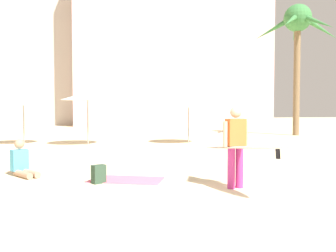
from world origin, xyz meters
TOP-DOWN VIEW (x-y plane):
  - ground at (0.00, 0.00)m, footprint 120.00×120.00m
  - hotel_pink at (6.21, 32.99)m, footprint 20.15×8.15m
  - hotel_tower_gray at (-9.94, 38.36)m, footprint 17.85×11.73m
  - palm_tree_far_left at (10.88, 15.33)m, footprint 4.97×5.46m
  - cafe_umbrella_0 at (-5.07, 12.54)m, footprint 2.26×2.26m
  - cafe_umbrella_1 at (2.82, 11.50)m, footprint 2.31×2.31m
  - cafe_umbrella_2 at (-2.04, 11.49)m, footprint 2.47×2.47m
  - beach_towel at (-0.91, 2.71)m, footprint 1.93×1.50m
  - backpack at (-1.56, 2.46)m, footprint 0.35×0.34m
  - person_near_right at (1.30, 1.29)m, footprint 1.03×2.66m
  - person_far_left at (-3.44, 3.75)m, footprint 0.82×0.93m

SIDE VIEW (x-z plane):
  - ground at x=0.00m, z-range 0.00..0.00m
  - beach_towel at x=-0.91m, z-range 0.00..0.01m
  - backpack at x=-1.56m, z-range -0.01..0.41m
  - person_far_left at x=-3.44m, z-range -0.13..0.78m
  - person_near_right at x=1.30m, z-range 0.07..1.80m
  - cafe_umbrella_1 at x=2.82m, z-range 0.88..3.07m
  - cafe_umbrella_0 at x=-5.07m, z-range 0.92..3.13m
  - cafe_umbrella_2 at x=-2.04m, z-range 1.05..3.52m
  - palm_tree_far_left at x=10.88m, z-range 2.62..10.90m
  - hotel_pink at x=6.21m, z-range 0.00..16.41m
  - hotel_tower_gray at x=-9.94m, z-range 0.00..26.10m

